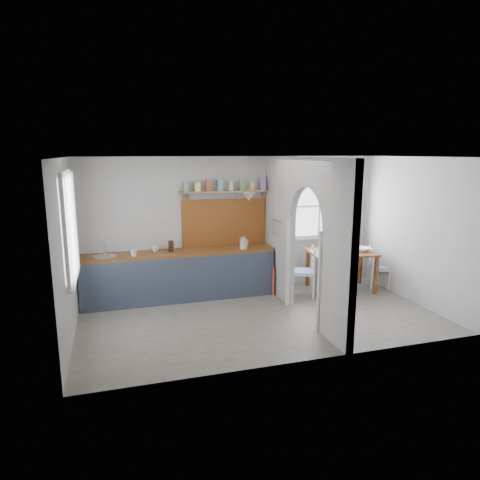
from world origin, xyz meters
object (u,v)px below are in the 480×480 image
object	(u,v)px
dining_table	(341,271)
kettle	(243,243)
chair_right	(379,267)
chair_left	(303,271)
vase	(338,244)

from	to	relation	value
dining_table	kettle	distance (m)	2.04
dining_table	kettle	bearing A→B (deg)	179.72
dining_table	chair_right	world-z (taller)	chair_right
chair_right	kettle	bearing A→B (deg)	105.27
chair_left	vase	xyz separation A→B (m)	(0.90, 0.31, 0.41)
dining_table	chair_right	bearing A→B (deg)	3.42
dining_table	chair_left	xyz separation A→B (m)	(-0.85, -0.06, 0.08)
dining_table	vase	size ratio (longest dim) A/B	6.77
kettle	vase	bearing A→B (deg)	14.06
kettle	vase	xyz separation A→B (m)	(1.97, -0.03, -0.13)
vase	chair_right	bearing A→B (deg)	-22.26
chair_right	kettle	xyz separation A→B (m)	(-2.74, 0.35, 0.59)
dining_table	chair_left	world-z (taller)	chair_left
dining_table	kettle	world-z (taller)	kettle
dining_table	vase	distance (m)	0.55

